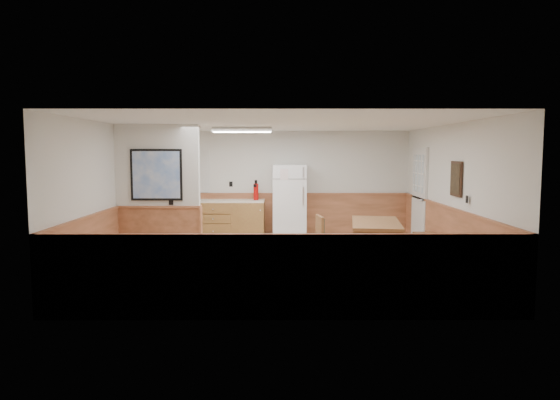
{
  "coord_description": "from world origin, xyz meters",
  "views": [
    {
      "loc": [
        -0.06,
        -8.8,
        2.0
      ],
      "look_at": [
        -0.04,
        0.4,
        1.12
      ],
      "focal_mm": 32.0,
      "sensor_mm": 36.0,
      "label": 1
    }
  ],
  "objects_px": {
    "dining_bench": "(438,245)",
    "dining_chair": "(326,235)",
    "fire_extinguisher": "(256,191)",
    "refrigerator": "(289,202)",
    "soap_bottle": "(189,195)",
    "dining_table": "(376,227)"
  },
  "relations": [
    {
      "from": "dining_chair",
      "to": "fire_extinguisher",
      "type": "bearing_deg",
      "value": 111.35
    },
    {
      "from": "dining_bench",
      "to": "fire_extinguisher",
      "type": "xyz_separation_m",
      "value": [
        -3.39,
        2.64,
        0.76
      ]
    },
    {
      "from": "fire_extinguisher",
      "to": "refrigerator",
      "type": "bearing_deg",
      "value": -23.37
    },
    {
      "from": "dining_chair",
      "to": "fire_extinguisher",
      "type": "xyz_separation_m",
      "value": [
        -1.4,
        2.5,
        0.61
      ]
    },
    {
      "from": "dining_table",
      "to": "fire_extinguisher",
      "type": "distance_m",
      "value": 3.47
    },
    {
      "from": "dining_table",
      "to": "dining_chair",
      "type": "relative_size",
      "value": 2.1
    },
    {
      "from": "dining_bench",
      "to": "refrigerator",
      "type": "bearing_deg",
      "value": 131.18
    },
    {
      "from": "dining_table",
      "to": "soap_bottle",
      "type": "height_order",
      "value": "soap_bottle"
    },
    {
      "from": "refrigerator",
      "to": "soap_bottle",
      "type": "xyz_separation_m",
      "value": [
        -2.33,
        0.09,
        0.14
      ]
    },
    {
      "from": "dining_chair",
      "to": "refrigerator",
      "type": "bearing_deg",
      "value": 96.64
    },
    {
      "from": "dining_chair",
      "to": "soap_bottle",
      "type": "bearing_deg",
      "value": 131.72
    },
    {
      "from": "refrigerator",
      "to": "dining_chair",
      "type": "bearing_deg",
      "value": -76.11
    },
    {
      "from": "fire_extinguisher",
      "to": "soap_bottle",
      "type": "bearing_deg",
      "value": 161.16
    },
    {
      "from": "dining_table",
      "to": "dining_bench",
      "type": "height_order",
      "value": "dining_table"
    },
    {
      "from": "refrigerator",
      "to": "dining_chair",
      "type": "distance_m",
      "value": 2.54
    },
    {
      "from": "soap_bottle",
      "to": "dining_chair",
      "type": "bearing_deg",
      "value": -40.5
    },
    {
      "from": "refrigerator",
      "to": "dining_chair",
      "type": "relative_size",
      "value": 2.02
    },
    {
      "from": "dining_table",
      "to": "soap_bottle",
      "type": "relative_size",
      "value": 8.69
    },
    {
      "from": "dining_bench",
      "to": "fire_extinguisher",
      "type": "height_order",
      "value": "fire_extinguisher"
    },
    {
      "from": "fire_extinguisher",
      "to": "soap_bottle",
      "type": "relative_size",
      "value": 2.24
    },
    {
      "from": "fire_extinguisher",
      "to": "dining_chair",
      "type": "bearing_deg",
      "value": -79.09
    },
    {
      "from": "dining_bench",
      "to": "dining_chair",
      "type": "height_order",
      "value": "dining_chair"
    }
  ]
}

